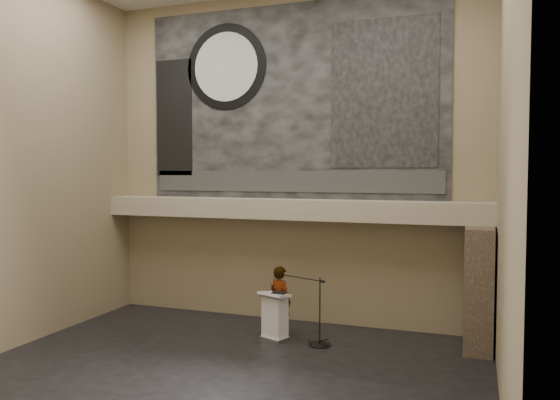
% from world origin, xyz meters
% --- Properties ---
extents(floor, '(10.00, 10.00, 0.00)m').
position_xyz_m(floor, '(0.00, 0.00, 0.00)').
color(floor, black).
rests_on(floor, ground).
extents(wall_back, '(10.00, 0.02, 8.50)m').
position_xyz_m(wall_back, '(0.00, 4.00, 4.25)').
color(wall_back, '#8F795B').
rests_on(wall_back, floor).
extents(wall_front, '(10.00, 0.02, 8.50)m').
position_xyz_m(wall_front, '(0.00, -4.00, 4.25)').
color(wall_front, '#8F795B').
rests_on(wall_front, floor).
extents(wall_left, '(0.02, 8.00, 8.50)m').
position_xyz_m(wall_left, '(-5.00, 0.00, 4.25)').
color(wall_left, '#8F795B').
rests_on(wall_left, floor).
extents(wall_right, '(0.02, 8.00, 8.50)m').
position_xyz_m(wall_right, '(5.00, 0.00, 4.25)').
color(wall_right, '#8F795B').
rests_on(wall_right, floor).
extents(soffit, '(10.00, 0.80, 0.50)m').
position_xyz_m(soffit, '(0.00, 3.60, 2.95)').
color(soffit, tan).
rests_on(soffit, wall_back).
extents(sprinkler_left, '(0.04, 0.04, 0.06)m').
position_xyz_m(sprinkler_left, '(-1.60, 3.55, 2.67)').
color(sprinkler_left, '#B2893D').
rests_on(sprinkler_left, soffit).
extents(sprinkler_right, '(0.04, 0.04, 0.06)m').
position_xyz_m(sprinkler_right, '(1.90, 3.55, 2.67)').
color(sprinkler_right, '#B2893D').
rests_on(sprinkler_right, soffit).
extents(banner, '(8.00, 0.05, 5.00)m').
position_xyz_m(banner, '(0.00, 3.97, 5.70)').
color(banner, black).
rests_on(banner, wall_back).
extents(banner_text_strip, '(7.76, 0.02, 0.55)m').
position_xyz_m(banner_text_strip, '(0.00, 3.93, 3.65)').
color(banner_text_strip, '#2D2D2D').
rests_on(banner_text_strip, banner).
extents(banner_clock_rim, '(2.30, 0.02, 2.30)m').
position_xyz_m(banner_clock_rim, '(-1.80, 3.93, 6.70)').
color(banner_clock_rim, black).
rests_on(banner_clock_rim, banner).
extents(banner_clock_face, '(1.84, 0.02, 1.84)m').
position_xyz_m(banner_clock_face, '(-1.80, 3.91, 6.70)').
color(banner_clock_face, silver).
rests_on(banner_clock_face, banner).
extents(banner_building_print, '(2.60, 0.02, 3.60)m').
position_xyz_m(banner_building_print, '(2.40, 3.93, 5.80)').
color(banner_building_print, black).
rests_on(banner_building_print, banner).
extents(banner_brick_print, '(1.10, 0.02, 3.20)m').
position_xyz_m(banner_brick_print, '(-3.40, 3.93, 5.40)').
color(banner_brick_print, black).
rests_on(banner_brick_print, banner).
extents(stone_pier, '(0.60, 1.40, 2.70)m').
position_xyz_m(stone_pier, '(4.65, 3.15, 1.35)').
color(stone_pier, '#433429').
rests_on(stone_pier, floor).
extents(lectern, '(0.79, 0.68, 1.13)m').
position_xyz_m(lectern, '(0.22, 2.24, 0.55)').
color(lectern, silver).
rests_on(lectern, floor).
extents(binder, '(0.34, 0.29, 0.04)m').
position_xyz_m(binder, '(0.32, 2.19, 1.12)').
color(binder, black).
rests_on(binder, lectern).
extents(papers, '(0.26, 0.32, 0.00)m').
position_xyz_m(papers, '(0.15, 2.21, 1.10)').
color(papers, white).
rests_on(papers, lectern).
extents(speaker_person, '(0.71, 0.61, 1.66)m').
position_xyz_m(speaker_person, '(0.21, 2.63, 0.83)').
color(speaker_person, silver).
rests_on(speaker_person, floor).
extents(mic_stand, '(1.54, 0.77, 1.53)m').
position_xyz_m(mic_stand, '(1.26, 2.24, 0.24)').
color(mic_stand, black).
rests_on(mic_stand, floor).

